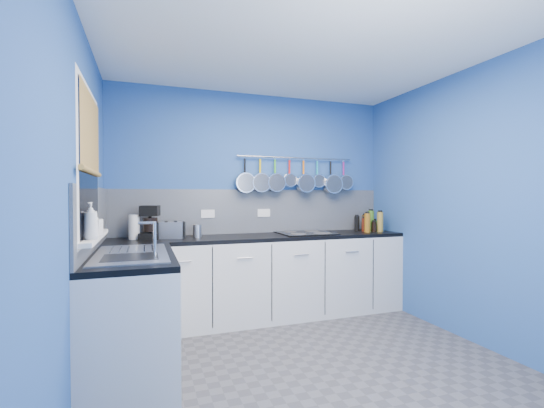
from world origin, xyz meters
TOP-DOWN VIEW (x-y plane):
  - floor at (0.00, 0.00)m, footprint 3.20×3.00m
  - ceiling at (0.00, 0.00)m, footprint 3.20×3.00m
  - wall_back at (0.00, 1.51)m, footprint 3.20×0.02m
  - wall_front at (0.00, -1.51)m, footprint 3.20×0.02m
  - wall_left at (-1.61, 0.00)m, footprint 0.02×3.00m
  - wall_right at (1.61, 0.00)m, footprint 0.02×3.00m
  - backsplash_back at (0.00, 1.49)m, footprint 3.20×0.02m
  - backsplash_left at (-1.59, 0.60)m, footprint 0.02×1.80m
  - cabinet_run_back at (0.00, 1.20)m, footprint 3.20×0.60m
  - worktop_back at (0.00, 1.20)m, footprint 3.20×0.60m
  - cabinet_run_left at (-1.30, 0.30)m, footprint 0.60×1.20m
  - worktop_left at (-1.30, 0.30)m, footprint 0.60×1.20m
  - window_frame at (-1.58, 0.30)m, footprint 0.01×1.00m
  - window_glass at (-1.57, 0.30)m, footprint 0.01×0.90m
  - bamboo_blind at (-1.56, 0.30)m, footprint 0.01×0.90m
  - window_sill at (-1.55, 0.30)m, footprint 0.10×0.98m
  - sink_unit at (-1.30, 0.30)m, footprint 0.50×0.95m
  - mixer_tap at (-1.14, 0.12)m, footprint 0.12×0.08m
  - socket_left at (-0.55, 1.48)m, footprint 0.15×0.01m
  - socket_right at (0.10, 1.48)m, footprint 0.15×0.01m
  - pot_rail at (0.50, 1.45)m, footprint 1.45×0.02m
  - soap_bottle_a at (-1.53, 0.01)m, footprint 0.10×0.10m
  - soap_bottle_b at (-1.53, 0.23)m, footprint 0.10×0.10m
  - paper_towel at (-1.31, 1.28)m, footprint 0.13×0.13m
  - coffee_maker at (-1.16, 1.26)m, footprint 0.23×0.24m
  - toaster at (-0.96, 1.25)m, footprint 0.29×0.21m
  - canister at (-0.70, 1.25)m, footprint 0.11×0.11m
  - hob at (0.51, 1.21)m, footprint 0.59×0.52m
  - pan_0 at (-0.13, 1.44)m, footprint 0.23×0.09m
  - pan_1 at (0.05, 1.44)m, footprint 0.22×0.09m
  - pan_2 at (0.23, 1.44)m, footprint 0.22×0.10m
  - pan_3 at (0.41, 1.44)m, footprint 0.16×0.07m
  - pan_4 at (0.59, 1.44)m, footprint 0.22×0.12m
  - pan_5 at (0.77, 1.44)m, footprint 0.16×0.08m
  - pan_6 at (0.95, 1.44)m, footprint 0.23×0.12m
  - pan_7 at (1.14, 1.44)m, footprint 0.19×0.10m
  - condiment_0 at (1.43, 1.33)m, footprint 0.07×0.07m
  - condiment_1 at (1.36, 1.32)m, footprint 0.07×0.07m
  - condiment_2 at (1.26, 1.34)m, footprint 0.06×0.06m
  - condiment_3 at (1.44, 1.22)m, footprint 0.05×0.05m
  - condiment_4 at (1.37, 1.20)m, footprint 0.07×0.07m
  - condiment_5 at (1.28, 1.22)m, footprint 0.05×0.05m
  - condiment_6 at (1.45, 1.12)m, footprint 0.07×0.07m
  - condiment_7 at (1.36, 1.13)m, footprint 0.06×0.06m
  - condiment_8 at (1.26, 1.11)m, footprint 0.07×0.07m

SIDE VIEW (x-z plane):
  - floor at x=0.00m, z-range -0.02..0.00m
  - cabinet_run_back at x=0.00m, z-range 0.00..0.86m
  - cabinet_run_left at x=-1.30m, z-range 0.00..0.86m
  - worktop_back at x=0.00m, z-range 0.86..0.90m
  - worktop_left at x=-1.30m, z-range 0.86..0.90m
  - sink_unit at x=-1.30m, z-range 0.90..0.91m
  - hob at x=0.51m, z-range 0.90..0.91m
  - condiment_7 at x=1.36m, z-range 0.90..1.02m
  - condiment_3 at x=1.44m, z-range 0.90..1.03m
  - canister at x=-0.70m, z-range 0.90..1.03m
  - condiment_5 at x=1.28m, z-range 0.90..1.06m
  - toaster at x=-0.96m, z-range 0.90..1.07m
  - condiment_0 at x=1.43m, z-range 0.90..1.07m
  - condiment_2 at x=1.26m, z-range 0.90..1.08m
  - condiment_1 at x=1.36m, z-range 0.90..1.09m
  - condiment_8 at x=1.26m, z-range 0.90..1.12m
  - condiment_6 at x=1.45m, z-range 0.90..1.13m
  - paper_towel at x=-1.31m, z-range 0.90..1.14m
  - condiment_4 at x=1.37m, z-range 0.90..1.15m
  - mixer_tap at x=-1.14m, z-range 0.90..1.16m
  - window_sill at x=-1.55m, z-range 1.02..1.05m
  - coffee_maker at x=-1.16m, z-range 0.90..1.23m
  - socket_left at x=-0.55m, z-range 1.09..1.18m
  - socket_right at x=0.10m, z-range 1.09..1.18m
  - soap_bottle_b at x=-1.53m, z-range 1.05..1.22m
  - backsplash_back at x=0.00m, z-range 0.90..1.40m
  - backsplash_left at x=-1.59m, z-range 0.90..1.40m
  - soap_bottle_a at x=-1.53m, z-range 1.05..1.29m
  - wall_back at x=0.00m, z-range 0.00..2.50m
  - wall_front at x=0.00m, z-range 0.00..2.50m
  - wall_left at x=-1.61m, z-range 0.00..2.50m
  - wall_right at x=1.61m, z-range 0.00..2.50m
  - window_glass at x=-1.57m, z-range 1.05..2.05m
  - window_frame at x=-1.58m, z-range 1.00..2.10m
  - pan_6 at x=0.95m, z-range 1.36..1.78m
  - pan_0 at x=-0.13m, z-range 1.36..1.78m
  - pan_4 at x=0.59m, z-range 1.37..1.78m
  - pan_1 at x=0.05m, z-range 1.37..1.78m
  - pan_2 at x=0.23m, z-range 1.37..1.78m
  - pan_7 at x=1.14m, z-range 1.40..1.78m
  - pan_5 at x=0.77m, z-range 1.43..1.78m
  - pan_3 at x=0.41m, z-range 1.43..1.78m
  - bamboo_blind at x=-1.56m, z-range 1.50..2.05m
  - pot_rail at x=0.50m, z-range 1.77..1.79m
  - ceiling at x=0.00m, z-range 2.50..2.52m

